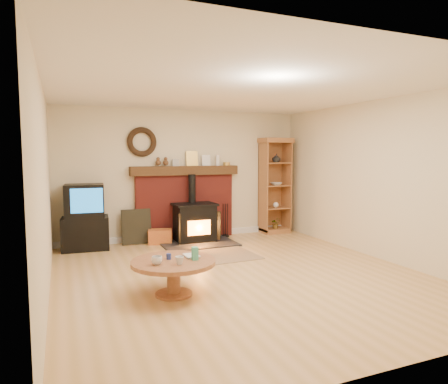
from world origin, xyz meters
name	(u,v)px	position (x,y,z in m)	size (l,w,h in m)	color
ground	(240,275)	(0.00, 0.00, 0.00)	(5.50, 5.50, 0.00)	tan
room_shell	(237,154)	(-0.02, 0.09, 1.72)	(5.02, 5.52, 2.61)	beige
chimney_breast	(185,199)	(0.00, 2.67, 0.80)	(2.20, 0.22, 1.78)	maroon
wood_stove	(195,223)	(0.08, 2.28, 0.37)	(1.40, 1.00, 1.32)	black
area_rug	(209,256)	(-0.05, 1.13, 0.01)	(1.54, 1.06, 0.01)	brown
tv_unit	(85,218)	(-1.94, 2.47, 0.57)	(0.85, 0.63, 1.18)	black
curio_cabinet	(274,186)	(1.99, 2.56, 1.03)	(0.66, 0.48, 2.06)	#985931
firelog_box	(160,237)	(-0.59, 2.40, 0.14)	(0.44, 0.28, 0.28)	orange
leaning_painting	(136,227)	(-1.01, 2.55, 0.33)	(0.56, 0.03, 0.67)	black
fire_tools	(225,231)	(0.81, 2.50, 0.13)	(0.16, 0.16, 0.70)	black
coffee_table	(174,267)	(-1.09, -0.44, 0.35)	(1.03, 1.03, 0.60)	brown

